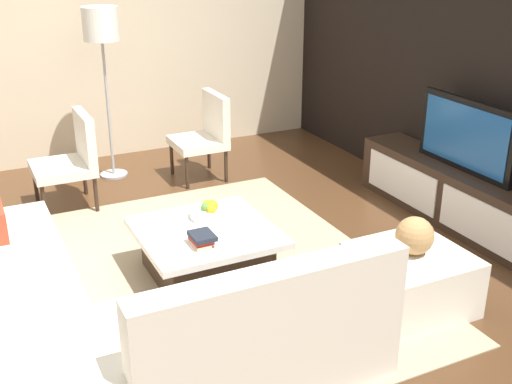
{
  "coord_description": "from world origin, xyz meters",
  "views": [
    {
      "loc": [
        3.79,
        -1.39,
        2.37
      ],
      "look_at": [
        -0.25,
        0.58,
        0.53
      ],
      "focal_mm": 44.74,
      "sensor_mm": 36.0,
      "label": 1
    }
  ],
  "objects_px": {
    "decorative_ball": "(415,236)",
    "media_console": "(458,197)",
    "ottoman": "(410,279)",
    "accent_chair_near": "(72,156)",
    "book_stack": "(201,239)",
    "floor_lamp": "(101,34)",
    "accent_chair_far": "(206,131)",
    "sectional_couch": "(89,318)",
    "television": "(466,135)",
    "coffee_table": "(206,251)",
    "fruit_bowl": "(209,211)"
  },
  "relations": [
    {
      "from": "media_console",
      "to": "fruit_bowl",
      "type": "xyz_separation_m",
      "value": [
        -0.28,
        -2.19,
        0.18
      ]
    },
    {
      "from": "accent_chair_near",
      "to": "decorative_ball",
      "type": "bearing_deg",
      "value": 25.03
    },
    {
      "from": "accent_chair_far",
      "to": "decorative_ball",
      "type": "relative_size",
      "value": 3.41
    },
    {
      "from": "television",
      "to": "accent_chair_near",
      "type": "height_order",
      "value": "television"
    },
    {
      "from": "media_console",
      "to": "ottoman",
      "type": "xyz_separation_m",
      "value": [
        0.88,
        -1.21,
        -0.05
      ]
    },
    {
      "from": "sectional_couch",
      "to": "coffee_table",
      "type": "distance_m",
      "value": 1.17
    },
    {
      "from": "television",
      "to": "coffee_table",
      "type": "relative_size",
      "value": 1.1
    },
    {
      "from": "sectional_couch",
      "to": "decorative_ball",
      "type": "height_order",
      "value": "sectional_couch"
    },
    {
      "from": "media_console",
      "to": "accent_chair_near",
      "type": "relative_size",
      "value": 2.56
    },
    {
      "from": "book_stack",
      "to": "television",
      "type": "bearing_deg",
      "value": 92.83
    },
    {
      "from": "accent_chair_near",
      "to": "floor_lamp",
      "type": "relative_size",
      "value": 0.51
    },
    {
      "from": "television",
      "to": "accent_chair_far",
      "type": "distance_m",
      "value": 2.55
    },
    {
      "from": "television",
      "to": "ottoman",
      "type": "xyz_separation_m",
      "value": [
        0.88,
        -1.21,
        -0.6
      ]
    },
    {
      "from": "fruit_bowl",
      "to": "accent_chair_far",
      "type": "distance_m",
      "value": 1.88
    },
    {
      "from": "sectional_couch",
      "to": "book_stack",
      "type": "height_order",
      "value": "sectional_couch"
    },
    {
      "from": "coffee_table",
      "to": "book_stack",
      "type": "bearing_deg",
      "value": -28.31
    },
    {
      "from": "coffee_table",
      "to": "fruit_bowl",
      "type": "height_order",
      "value": "fruit_bowl"
    },
    {
      "from": "accent_chair_far",
      "to": "floor_lamp",
      "type": "bearing_deg",
      "value": -116.91
    },
    {
      "from": "floor_lamp",
      "to": "fruit_bowl",
      "type": "distance_m",
      "value": 2.44
    },
    {
      "from": "television",
      "to": "book_stack",
      "type": "xyz_separation_m",
      "value": [
        0.12,
        -2.41,
        -0.38
      ]
    },
    {
      "from": "accent_chair_near",
      "to": "fruit_bowl",
      "type": "xyz_separation_m",
      "value": [
        1.58,
        0.69,
        -0.06
      ]
    },
    {
      "from": "ottoman",
      "to": "book_stack",
      "type": "distance_m",
      "value": 1.44
    },
    {
      "from": "media_console",
      "to": "accent_chair_far",
      "type": "xyz_separation_m",
      "value": [
        -2.03,
        -1.52,
        0.24
      ]
    },
    {
      "from": "media_console",
      "to": "sectional_couch",
      "type": "distance_m",
      "value": 3.32
    },
    {
      "from": "media_console",
      "to": "fruit_bowl",
      "type": "relative_size",
      "value": 7.96
    },
    {
      "from": "ottoman",
      "to": "media_console",
      "type": "bearing_deg",
      "value": 125.87
    },
    {
      "from": "coffee_table",
      "to": "media_console",
      "type": "bearing_deg",
      "value": 87.51
    },
    {
      "from": "television",
      "to": "accent_chair_near",
      "type": "relative_size",
      "value": 1.21
    },
    {
      "from": "accent_chair_near",
      "to": "decorative_ball",
      "type": "distance_m",
      "value": 3.21
    },
    {
      "from": "floor_lamp",
      "to": "accent_chair_far",
      "type": "height_order",
      "value": "floor_lamp"
    },
    {
      "from": "sectional_couch",
      "to": "accent_chair_near",
      "type": "bearing_deg",
      "value": 170.7
    },
    {
      "from": "fruit_bowl",
      "to": "book_stack",
      "type": "distance_m",
      "value": 0.46
    },
    {
      "from": "ottoman",
      "to": "fruit_bowl",
      "type": "xyz_separation_m",
      "value": [
        -1.16,
        -0.98,
        0.23
      ]
    },
    {
      "from": "sectional_couch",
      "to": "decorative_ball",
      "type": "xyz_separation_m",
      "value": [
        0.35,
        2.06,
        0.24
      ]
    },
    {
      "from": "floor_lamp",
      "to": "accent_chair_far",
      "type": "relative_size",
      "value": 1.97
    },
    {
      "from": "ottoman",
      "to": "book_stack",
      "type": "bearing_deg",
      "value": -122.29
    },
    {
      "from": "coffee_table",
      "to": "book_stack",
      "type": "distance_m",
      "value": 0.34
    },
    {
      "from": "media_console",
      "to": "book_stack",
      "type": "distance_m",
      "value": 2.42
    },
    {
      "from": "floor_lamp",
      "to": "media_console",
      "type": "bearing_deg",
      "value": 43.88
    },
    {
      "from": "accent_chair_far",
      "to": "book_stack",
      "type": "relative_size",
      "value": 4.48
    },
    {
      "from": "media_console",
      "to": "book_stack",
      "type": "bearing_deg",
      "value": -87.17
    },
    {
      "from": "sectional_couch",
      "to": "coffee_table",
      "type": "xyz_separation_m",
      "value": [
        -0.63,
        0.98,
        -0.08
      ]
    },
    {
      "from": "coffee_table",
      "to": "ottoman",
      "type": "relative_size",
      "value": 1.37
    },
    {
      "from": "television",
      "to": "accent_chair_far",
      "type": "height_order",
      "value": "television"
    },
    {
      "from": "ottoman",
      "to": "sectional_couch",
      "type": "bearing_deg",
      "value": -99.58
    },
    {
      "from": "coffee_table",
      "to": "ottoman",
      "type": "distance_m",
      "value": 1.46
    },
    {
      "from": "media_console",
      "to": "floor_lamp",
      "type": "relative_size",
      "value": 1.3
    },
    {
      "from": "decorative_ball",
      "to": "media_console",
      "type": "bearing_deg",
      "value": 125.87
    },
    {
      "from": "floor_lamp",
      "to": "decorative_ball",
      "type": "height_order",
      "value": "floor_lamp"
    },
    {
      "from": "ottoman",
      "to": "accent_chair_near",
      "type": "bearing_deg",
      "value": -148.56
    }
  ]
}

